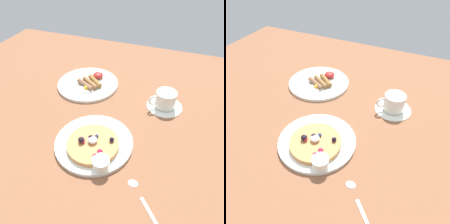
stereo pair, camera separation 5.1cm
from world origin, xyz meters
TOP-DOWN VIEW (x-y plane):
  - ground_plane at (0.00, 0.00)cm, footprint 154.98×129.73cm
  - pancake_plate at (4.70, -12.02)cm, footprint 24.42×24.42cm
  - pancake_with_berries at (5.28, -13.89)cm, footprint 15.91×15.91cm
  - syrup_ramekin at (10.31, -19.92)cm, footprint 4.90×4.90cm
  - breakfast_plate at (-11.02, 17.60)cm, footprint 25.62×25.62cm
  - fried_breakfast at (-9.15, 17.50)cm, footprint 11.21×14.98cm
  - coffee_saucer at (22.36, 14.11)cm, footprint 13.25×13.25cm
  - coffee_cup at (22.22, 14.01)cm, footprint 9.67×7.98cm
  - teaspoon at (22.27, -23.53)cm, footprint 10.88×10.93cm

SIDE VIEW (x-z plane):
  - ground_plane at x=0.00cm, z-range -3.00..0.00cm
  - teaspoon at x=22.27cm, z-range -0.05..0.55cm
  - coffee_saucer at x=22.36cm, z-range 0.00..0.62cm
  - breakfast_plate at x=-11.02cm, z-range 0.00..1.18cm
  - pancake_plate at x=4.70cm, z-range 0.00..1.20cm
  - pancake_with_berries at x=5.28cm, z-range 0.39..3.92cm
  - fried_breakfast at x=-9.15cm, z-range 0.84..3.50cm
  - syrup_ramekin at x=10.31cm, z-range 1.25..4.23cm
  - coffee_cup at x=22.22cm, z-range 0.73..6.76cm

